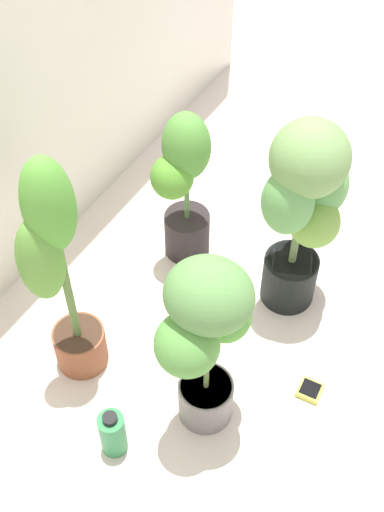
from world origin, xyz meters
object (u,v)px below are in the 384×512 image
potted_plant_front_left (206,333)px  potted_plant_back_left (58,270)px  potted_plant_back_right (184,185)px  nutrient_bottle (113,433)px  hygrometer_box (310,390)px  potted_plant_front_right (305,203)px

potted_plant_front_left → potted_plant_back_left: 0.49m
potted_plant_back_right → nutrient_bottle: potted_plant_back_right is taller
potted_plant_back_right → potted_plant_back_left: size_ratio=0.72×
potted_plant_back_right → hygrometer_box: bearing=-115.0°
potted_plant_back_right → potted_plant_back_left: bearing=175.5°
potted_plant_front_left → nutrient_bottle: (-0.26, 0.19, -0.39)m
potted_plant_back_right → potted_plant_back_left: (-0.65, 0.05, 0.15)m
potted_plant_front_left → hygrometer_box: potted_plant_front_left is taller
potted_plant_front_left → nutrient_bottle: size_ratio=3.74×
potted_plant_front_left → potted_plant_front_right: size_ratio=0.91×
potted_plant_back_left → nutrient_bottle: bearing=-123.7°
potted_plant_front_right → potted_plant_front_left: bearing=177.4°
potted_plant_back_left → potted_plant_back_right: bearing=-4.5°
hygrometer_box → nutrient_bottle: bearing=-46.3°
potted_plant_back_right → hygrometer_box: size_ratio=8.08×
nutrient_bottle → potted_plant_back_right: bearing=16.4°
potted_plant_back_right → potted_plant_front_right: potted_plant_front_right is taller
potted_plant_back_left → potted_plant_front_right: bearing=-37.7°
potted_plant_front_right → nutrient_bottle: bearing=166.0°
potted_plant_back_right → hygrometer_box: (-0.33, -0.72, -0.36)m
potted_plant_front_right → hygrometer_box: size_ratio=9.79×
potted_plant_back_right → potted_plant_front_left: (-0.59, -0.44, 0.11)m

